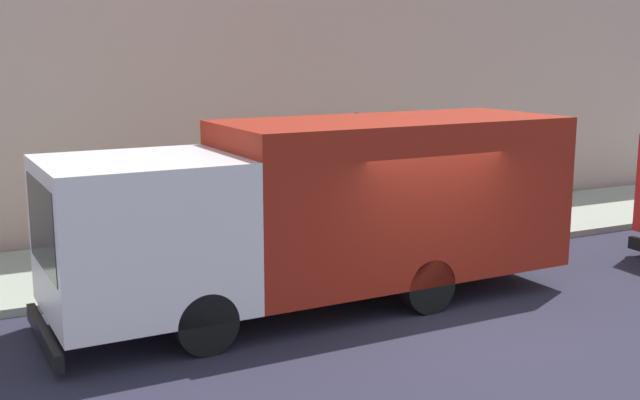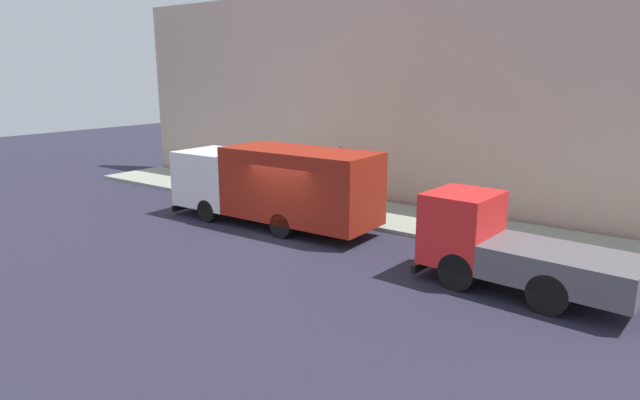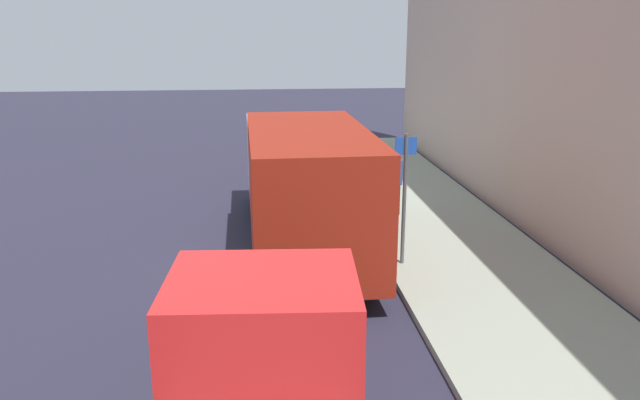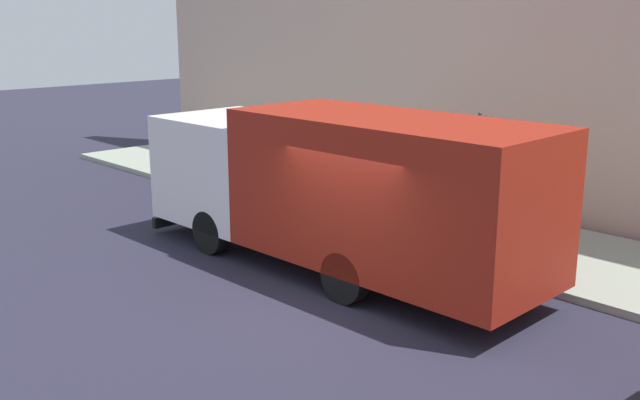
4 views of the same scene
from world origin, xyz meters
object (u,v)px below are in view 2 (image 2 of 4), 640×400
traffic_cone_orange (251,192)px  street_sign_post (340,176)px  small_flatbed_truck (506,247)px  large_utility_truck (274,183)px  pedestrian_walking (280,181)px

traffic_cone_orange → street_sign_post: street_sign_post is taller
small_flatbed_truck → large_utility_truck: bearing=86.7°
pedestrian_walking → street_sign_post: (-0.63, -3.56, 0.72)m
large_utility_truck → street_sign_post: 2.58m
small_flatbed_truck → traffic_cone_orange: bearing=78.4°
street_sign_post → large_utility_truck: bearing=140.0°
pedestrian_walking → traffic_cone_orange: (-0.32, 1.46, -0.61)m
large_utility_truck → street_sign_post: bearing=-41.1°
street_sign_post → traffic_cone_orange: bearing=86.5°
small_flatbed_truck → street_sign_post: street_sign_post is taller
small_flatbed_truck → pedestrian_walking: size_ratio=3.28×
traffic_cone_orange → street_sign_post: size_ratio=0.21×
large_utility_truck → pedestrian_walking: 3.28m
small_flatbed_truck → street_sign_post: 8.02m
large_utility_truck → small_flatbed_truck: size_ratio=1.52×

